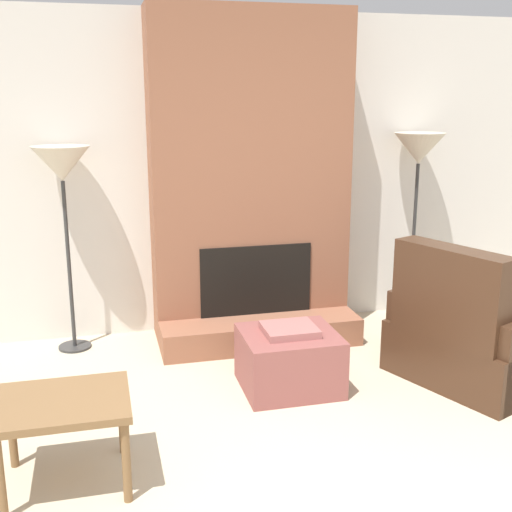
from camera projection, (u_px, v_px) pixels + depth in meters
wall_back at (244, 174)px, 5.35m from camera, size 6.89×0.06×2.60m
fireplace at (251, 189)px, 5.13m from camera, size 1.59×0.76×2.60m
ottoman at (289, 359)px, 4.35m from camera, size 0.64×0.58×0.45m
armchair at (467, 341)px, 4.44m from camera, size 1.14×1.23×0.99m
side_table at (64, 411)px, 3.22m from camera, size 0.66×0.54×0.47m
floor_lamp_left at (62, 171)px, 4.74m from camera, size 0.43×0.43×1.58m
floor_lamp_right at (419, 155)px, 5.41m from camera, size 0.43×0.43×1.64m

